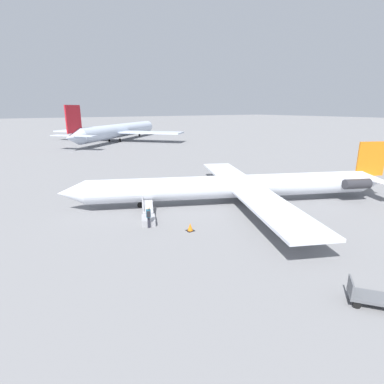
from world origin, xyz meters
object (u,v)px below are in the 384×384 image
luggage_cart (371,297)px  airplane_main (241,186)px  airplane_far_center (119,130)px  passenger (148,216)px  boarding_stairs (148,217)px

luggage_cart → airplane_main: bearing=-59.3°
airplane_far_center → passenger: size_ratio=22.76×
airplane_main → luggage_cart: airplane_main is taller
boarding_stairs → passenger: (0.53, 1.26, 0.65)m
airplane_main → passenger: (10.47, 0.91, -0.74)m
airplane_far_center → passenger: 67.86m
airplane_far_center → passenger: bearing=-151.0°
boarding_stairs → airplane_far_center: bearing=6.0°
passenger → luggage_cart: bearing=-138.1°
luggage_cart → boarding_stairs: bearing=-24.4°
airplane_main → boarding_stairs: airplane_main is taller
boarding_stairs → passenger: passenger is taller
passenger → luggage_cart: (-4.84, 14.68, -0.54)m
passenger → airplane_main: bearing=-61.4°
luggage_cart → passenger: bearing=-21.2°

